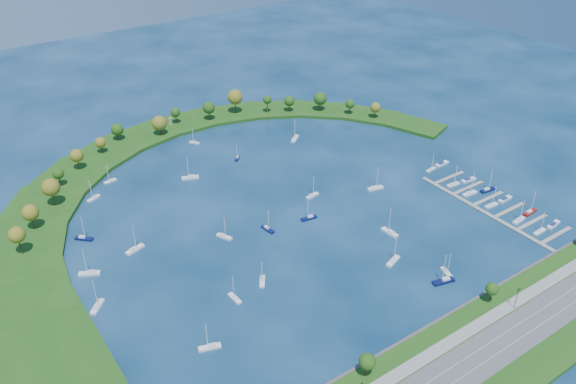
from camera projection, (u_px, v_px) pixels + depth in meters
ground at (286, 206)px, 297.76m from camera, size 700.00×700.00×0.00m
south_shoreline at (479, 355)px, 211.11m from camera, size 420.00×43.10×11.60m
breakwater at (161, 190)px, 308.84m from camera, size 286.74×247.64×2.00m
breakwater_trees at (185, 131)px, 347.79m from camera, size 234.23×93.66×16.37m
harbor_tower at (170, 121)px, 375.67m from camera, size 2.60×2.60×4.19m
dock_system at (493, 207)px, 296.35m from camera, size 24.28×82.00×1.60m
moored_boat_0 at (90, 273)px, 250.84m from camera, size 9.18×6.57×13.34m
moored_boat_1 at (444, 281)px, 246.42m from camera, size 10.23×5.08×14.49m
moored_boat_2 at (94, 198)px, 302.87m from camera, size 7.94×5.14×11.36m
moored_boat_3 at (135, 249)px, 265.24m from camera, size 9.69×5.16×13.72m
moored_boat_4 at (375, 188)px, 311.33m from camera, size 9.09×4.29×12.89m
moored_boat_5 at (447, 272)px, 251.58m from camera, size 4.12×7.62×10.79m
moored_boat_6 at (237, 158)px, 340.39m from camera, size 5.85×5.99×9.62m
moored_boat_7 at (235, 298)px, 237.50m from camera, size 2.47×7.63×11.08m
moored_boat_8 at (393, 260)px, 258.07m from camera, size 9.23×5.26×13.09m
moored_boat_9 at (84, 238)px, 272.57m from camera, size 7.78×7.73×12.60m
moored_boat_10 at (194, 142)px, 357.63m from camera, size 5.26×6.48×9.69m
moored_boat_11 at (110, 180)px, 317.88m from camera, size 7.17×2.70×10.30m
moored_boat_12 at (312, 195)px, 305.04m from camera, size 8.02×3.40×11.42m
moored_boat_13 at (390, 232)px, 276.67m from camera, size 3.34×9.43×13.60m
moored_boat_14 at (224, 236)px, 273.90m from camera, size 5.36×8.23×11.79m
moored_boat_15 at (97, 306)px, 233.05m from camera, size 7.95×8.24×13.16m
moored_boat_16 at (268, 228)px, 279.11m from camera, size 3.02×8.04×11.54m
moored_boat_17 at (190, 177)px, 320.92m from camera, size 9.49×5.90×13.52m
moored_boat_18 at (210, 347)px, 214.76m from camera, size 8.64×4.82×12.25m
moored_boat_19 at (295, 138)px, 362.21m from camera, size 9.08×8.04×13.98m
moored_boat_20 at (262, 281)px, 246.54m from camera, size 5.96×7.34×10.98m
moored_boat_21 at (309, 217)px, 287.12m from camera, size 8.47×3.43×12.09m
docked_boat_0 at (540, 231)px, 277.31m from camera, size 7.74×2.49×11.25m
docked_boat_1 at (553, 225)px, 282.27m from camera, size 9.40×3.84×1.86m
docked_boat_2 at (519, 220)px, 285.41m from camera, size 8.49×3.22×12.19m
docked_boat_3 at (530, 212)px, 291.45m from camera, size 8.97×3.08×12.96m
docked_boat_4 at (491, 205)px, 296.98m from camera, size 7.91×2.86×11.39m
docked_boat_5 at (505, 199)px, 301.99m from camera, size 9.27×3.09×1.86m
docked_boat_6 at (470, 193)px, 306.72m from camera, size 8.90×3.24×12.80m
docked_boat_7 at (488, 189)px, 309.69m from camera, size 9.02×3.37×12.95m
docked_boat_8 at (453, 184)px, 314.60m from camera, size 7.98×2.87×11.49m
docked_boat_9 at (468, 180)px, 318.81m from camera, size 9.33×3.56×1.86m
docked_boat_10 at (431, 169)px, 328.74m from camera, size 7.27×2.85×10.40m
docked_boat_11 at (442, 164)px, 334.39m from camera, size 9.47×2.99×1.91m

